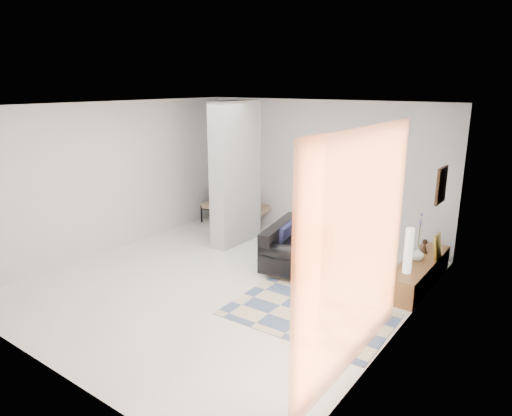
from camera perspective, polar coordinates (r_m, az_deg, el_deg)
The scene contains 17 objects.
floor at distance 7.52m, azimuth -3.43°, elevation -9.14°, with size 6.00×6.00×0.00m, color white.
ceiling at distance 6.85m, azimuth -3.81°, elevation 12.69°, with size 6.00×6.00×0.00m, color white.
wall_back at distance 9.51m, azimuth 7.98°, elevation 4.81°, with size 6.00×6.00×0.00m, color silver.
wall_front at distance 5.21m, azimuth -25.14°, elevation -5.36°, with size 6.00×6.00×0.00m, color silver.
wall_left at distance 9.02m, azimuth -17.26°, elevation 3.70°, with size 6.00×6.00×0.00m, color silver.
wall_right at distance 5.77m, azimuth 18.00°, elevation -2.69°, with size 6.00×6.00×0.00m, color silver.
partition_column at distance 8.95m, azimuth -2.55°, elevation 4.29°, with size 0.35×1.20×2.80m, color #A3A8AA.
hallway_door at distance 10.68m, azimuth -2.20°, elevation 4.02°, with size 0.85×0.06×2.04m, color white.
curtain at distance 4.76m, azimuth 12.72°, elevation -5.51°, with size 2.55×2.55×0.00m, color orange.
wall_art at distance 7.31m, azimuth 22.16°, elevation 2.65°, with size 0.04×0.45×0.55m, color #341D0E.
media_console at distance 7.78m, azimuth 19.66°, elevation -7.56°, with size 0.45×1.97×0.80m.
loveseat at distance 7.99m, azimuth 4.92°, elevation -4.90°, with size 1.22×1.71×0.76m.
daybed at distance 10.46m, azimuth -2.58°, elevation 0.44°, with size 1.61×0.92×0.77m.
area_rug at distance 6.55m, azimuth 6.55°, elevation -13.06°, with size 2.23×1.49×0.01m, color #C2B995.
cylinder_lamp at distance 7.07m, azimuth 18.52°, elevation -5.08°, with size 0.13×0.13×0.69m, color white.
bronze_figurine at distance 8.03m, azimuth 20.32°, elevation -4.52°, with size 0.12×0.12×0.23m, color #312116, non-canonical shape.
vase at distance 7.69m, azimuth 19.52°, elevation -5.38°, with size 0.21×0.21×0.22m, color white.
Camera 1 is at (4.37, -5.27, 3.11)m, focal length 32.00 mm.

